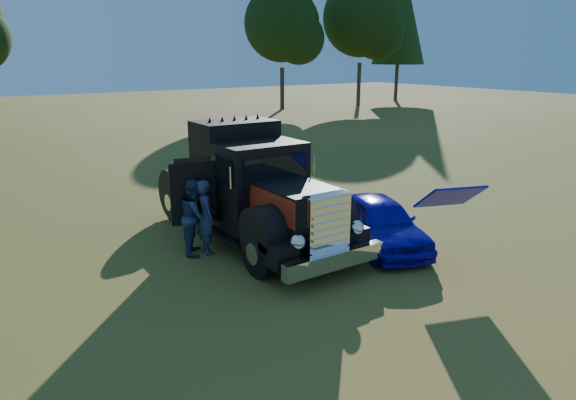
% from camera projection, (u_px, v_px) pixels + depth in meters
% --- Properties ---
extents(ground, '(120.00, 120.00, 0.00)m').
position_uv_depth(ground, '(274.00, 286.00, 10.66)').
color(ground, '#384E16').
rests_on(ground, ground).
extents(diamond_t_truck, '(3.36, 7.16, 3.00)m').
position_uv_depth(diamond_t_truck, '(252.00, 192.00, 13.02)').
color(diamond_t_truck, black).
rests_on(diamond_t_truck, ground).
extents(hotrod_coupe, '(2.65, 4.24, 1.89)m').
position_uv_depth(hotrod_coupe, '(380.00, 221.00, 12.77)').
color(hotrod_coupe, '#0844BE').
rests_on(hotrod_coupe, ground).
extents(spectator_near, '(0.51, 0.71, 1.82)m').
position_uv_depth(spectator_near, '(206.00, 217.00, 12.23)').
color(spectator_near, '#20254A').
rests_on(spectator_near, ground).
extents(spectator_far, '(1.04, 1.12, 1.83)m').
position_uv_depth(spectator_far, '(195.00, 216.00, 12.25)').
color(spectator_far, '#1D2044').
rests_on(spectator_far, ground).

